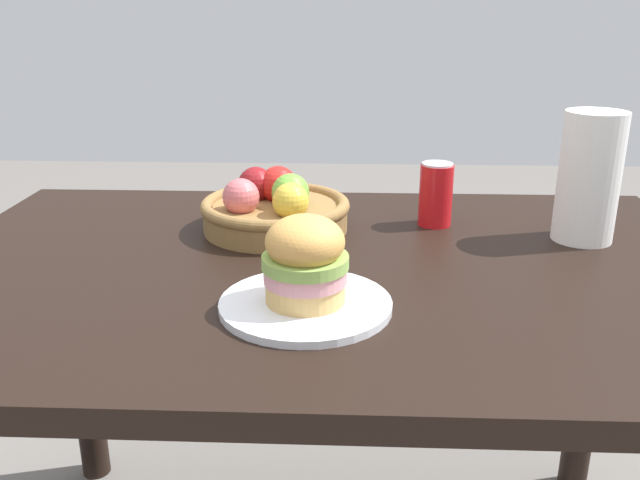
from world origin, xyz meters
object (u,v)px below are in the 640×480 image
(sandwich, at_px, (305,260))
(soda_can, at_px, (436,194))
(paper_towel_roll, at_px, (589,177))
(fruit_basket, at_px, (275,208))
(plate, at_px, (306,304))

(sandwich, bearing_deg, soda_can, 59.77)
(paper_towel_roll, bearing_deg, soda_can, 163.51)
(fruit_basket, bearing_deg, soda_can, 7.86)
(soda_can, height_order, fruit_basket, soda_can)
(paper_towel_roll, bearing_deg, fruit_basket, 176.57)
(soda_can, relative_size, fruit_basket, 0.43)
(fruit_basket, xyz_separation_m, paper_towel_roll, (0.58, -0.03, 0.08))
(sandwich, height_order, soda_can, sandwich)
(plate, bearing_deg, fruit_basket, 103.02)
(plate, distance_m, sandwich, 0.07)
(sandwich, bearing_deg, paper_towel_roll, 32.88)
(fruit_basket, distance_m, paper_towel_roll, 0.59)
(plate, distance_m, paper_towel_roll, 0.61)
(soda_can, xyz_separation_m, fruit_basket, (-0.32, -0.04, -0.02))
(plate, relative_size, soda_can, 2.00)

